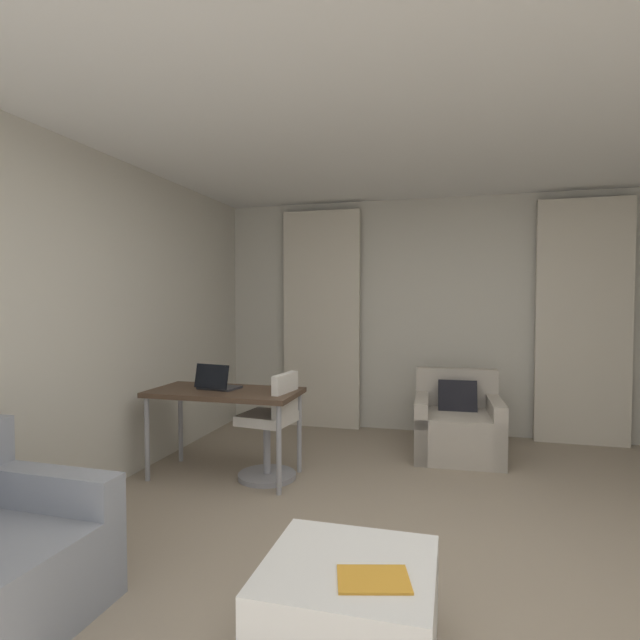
{
  "coord_description": "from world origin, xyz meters",
  "views": [
    {
      "loc": [
        0.1,
        -2.69,
        1.47
      ],
      "look_at": [
        -0.93,
        1.17,
        1.31
      ],
      "focal_mm": 28.1,
      "sensor_mm": 36.0,
      "label": 1
    }
  ],
  "objects_px": {
    "desk_chair": "(271,432)",
    "coffee_table": "(349,607)",
    "magazine_open": "(373,579)",
    "desk": "(225,398)",
    "laptop": "(217,384)",
    "armchair": "(458,427)"
  },
  "relations": [
    {
      "from": "desk",
      "to": "laptop",
      "type": "xyz_separation_m",
      "value": [
        -0.08,
        0.02,
        0.11
      ]
    },
    {
      "from": "armchair",
      "to": "desk",
      "type": "xyz_separation_m",
      "value": [
        -1.88,
        -1.09,
        0.39
      ]
    },
    {
      "from": "coffee_table",
      "to": "magazine_open",
      "type": "bearing_deg",
      "value": -41.04
    },
    {
      "from": "desk",
      "to": "magazine_open",
      "type": "relative_size",
      "value": 3.85
    },
    {
      "from": "desk_chair",
      "to": "coffee_table",
      "type": "bearing_deg",
      "value": -60.63
    },
    {
      "from": "desk",
      "to": "laptop",
      "type": "height_order",
      "value": "laptop"
    },
    {
      "from": "desk_chair",
      "to": "coffee_table",
      "type": "height_order",
      "value": "desk_chair"
    },
    {
      "from": "desk",
      "to": "laptop",
      "type": "relative_size",
      "value": 3.47
    },
    {
      "from": "desk_chair",
      "to": "laptop",
      "type": "relative_size",
      "value": 2.47
    },
    {
      "from": "desk",
      "to": "coffee_table",
      "type": "height_order",
      "value": "desk"
    },
    {
      "from": "coffee_table",
      "to": "armchair",
      "type": "bearing_deg",
      "value": 80.92
    },
    {
      "from": "desk_chair",
      "to": "coffee_table",
      "type": "xyz_separation_m",
      "value": [
        1.03,
        -1.83,
        -0.2
      ]
    },
    {
      "from": "desk",
      "to": "coffee_table",
      "type": "distance_m",
      "value": 2.33
    },
    {
      "from": "armchair",
      "to": "coffee_table",
      "type": "height_order",
      "value": "armchair"
    },
    {
      "from": "desk_chair",
      "to": "magazine_open",
      "type": "xyz_separation_m",
      "value": [
        1.15,
        -1.93,
        -0.01
      ]
    },
    {
      "from": "desk_chair",
      "to": "desk",
      "type": "bearing_deg",
      "value": -173.96
    },
    {
      "from": "armchair",
      "to": "coffee_table",
      "type": "bearing_deg",
      "value": -99.08
    },
    {
      "from": "armchair",
      "to": "desk_chair",
      "type": "height_order",
      "value": "desk_chair"
    },
    {
      "from": "armchair",
      "to": "desk",
      "type": "distance_m",
      "value": 2.21
    },
    {
      "from": "desk_chair",
      "to": "laptop",
      "type": "distance_m",
      "value": 0.61
    },
    {
      "from": "desk_chair",
      "to": "magazine_open",
      "type": "bearing_deg",
      "value": -59.28
    },
    {
      "from": "coffee_table",
      "to": "magazine_open",
      "type": "relative_size",
      "value": 2.21
    }
  ]
}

